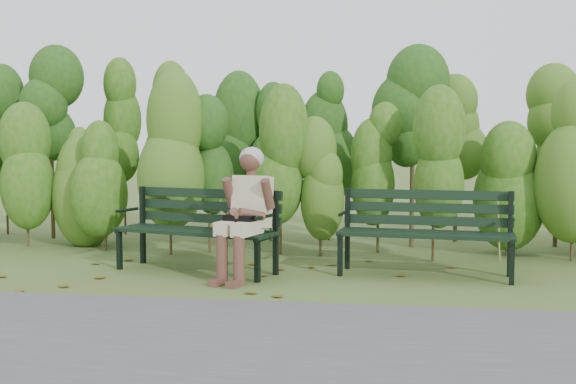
# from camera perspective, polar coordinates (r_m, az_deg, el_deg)

# --- Properties ---
(ground) EXTENTS (80.00, 80.00, 0.00)m
(ground) POSITION_cam_1_polar(r_m,az_deg,el_deg) (6.06, -0.50, -7.33)
(ground) COLOR #4D5C27
(footpath) EXTENTS (60.00, 2.50, 0.01)m
(footpath) POSITION_cam_1_polar(r_m,az_deg,el_deg) (3.97, -5.67, -13.44)
(footpath) COLOR #474749
(footpath) RESTS_ON ground
(hedge_band) EXTENTS (11.04, 1.67, 2.42)m
(hedge_band) POSITION_cam_1_polar(r_m,az_deg,el_deg) (7.78, 1.67, 4.51)
(hedge_band) COLOR #47381E
(hedge_band) RESTS_ON ground
(leaf_litter) EXTENTS (5.37, 2.07, 0.01)m
(leaf_litter) POSITION_cam_1_polar(r_m,az_deg,el_deg) (6.00, 3.76, -7.42)
(leaf_litter) COLOR brown
(leaf_litter) RESTS_ON ground
(bench_left) EXTENTS (1.63, 0.91, 0.78)m
(bench_left) POSITION_cam_1_polar(r_m,az_deg,el_deg) (6.41, -7.44, -2.60)
(bench_left) COLOR black
(bench_left) RESTS_ON ground
(bench_right) EXTENTS (1.60, 0.68, 0.78)m
(bench_right) POSITION_cam_1_polar(r_m,az_deg,el_deg) (6.29, 11.57, -2.77)
(bench_right) COLOR black
(bench_right) RESTS_ON ground
(seated_woman) EXTENTS (0.51, 0.74, 1.17)m
(seated_woman) POSITION_cam_1_polar(r_m,az_deg,el_deg) (5.97, -3.60, -1.13)
(seated_woman) COLOR #C4B098
(seated_woman) RESTS_ON ground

